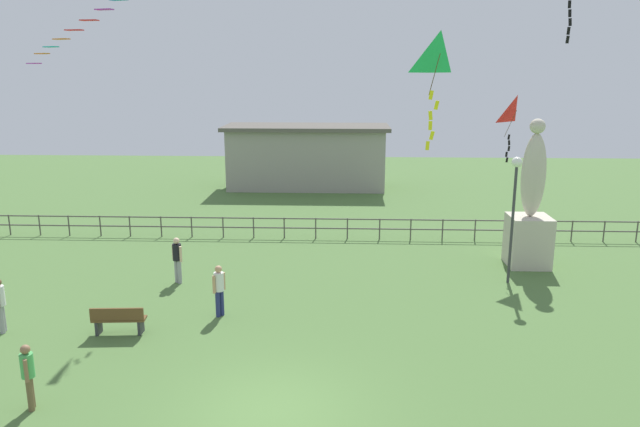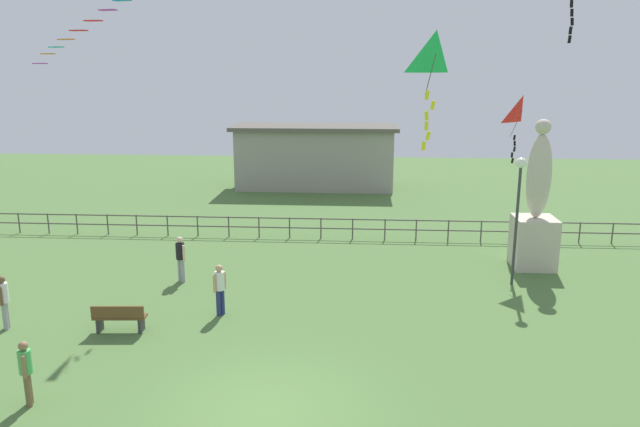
{
  "view_description": "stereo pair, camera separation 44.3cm",
  "coord_description": "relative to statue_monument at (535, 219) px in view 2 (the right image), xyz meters",
  "views": [
    {
      "loc": [
        1.55,
        -11.86,
        7.38
      ],
      "look_at": [
        0.84,
        5.1,
        3.3
      ],
      "focal_mm": 33.63,
      "sensor_mm": 36.0,
      "label": 1
    },
    {
      "loc": [
        1.99,
        -11.83,
        7.38
      ],
      "look_at": [
        0.84,
        5.1,
        3.3
      ],
      "focal_mm": 33.63,
      "sensor_mm": 36.0,
      "label": 2
    }
  ],
  "objects": [
    {
      "name": "pavilion_building",
      "position": [
        -9.5,
        15.42,
        0.12
      ],
      "size": [
        10.36,
        4.28,
        3.97
      ],
      "color": "gray",
      "rests_on": "ground_plane"
    },
    {
      "name": "kite_5",
      "position": [
        -5.09,
        -9.23,
        5.68
      ],
      "size": [
        0.86,
        0.72,
        2.51
      ],
      "color": "#1EB759"
    },
    {
      "name": "person_0",
      "position": [
        -10.86,
        -5.38,
        -0.96
      ],
      "size": [
        0.32,
        0.42,
        1.62
      ],
      "color": "navy",
      "rests_on": "ground_plane"
    },
    {
      "name": "kite_2",
      "position": [
        -0.64,
        0.63,
        3.92
      ],
      "size": [
        1.0,
        0.95,
        2.53
      ],
      "color": "red"
    },
    {
      "name": "park_bench",
      "position": [
        -13.47,
        -6.83,
        -1.43
      ],
      "size": [
        1.53,
        0.52,
        0.85
      ],
      "color": "brown",
      "rests_on": "ground_plane"
    },
    {
      "name": "person_3",
      "position": [
        -12.94,
        -2.52,
        -0.94
      ],
      "size": [
        0.42,
        0.34,
        1.66
      ],
      "color": "#99999E",
      "rests_on": "ground_plane"
    },
    {
      "name": "statue_monument",
      "position": [
        0.0,
        0.0,
        0.0
      ],
      "size": [
        1.52,
        1.52,
        5.64
      ],
      "color": "beige",
      "rests_on": "ground_plane"
    },
    {
      "name": "lamppost",
      "position": [
        -1.21,
        -1.98,
        1.38
      ],
      "size": [
        0.36,
        0.36,
        4.5
      ],
      "color": "#38383D",
      "rests_on": "ground_plane"
    },
    {
      "name": "ground_plane",
      "position": [
        -8.62,
        -10.58,
        -1.89
      ],
      "size": [
        80.0,
        80.0,
        0.0
      ],
      "primitive_type": "plane",
      "color": "#4C7038"
    },
    {
      "name": "person_4",
      "position": [
        -16.88,
        -6.81,
        -0.96
      ],
      "size": [
        0.3,
        0.48,
        1.63
      ],
      "color": "#99999E",
      "rests_on": "ground_plane"
    },
    {
      "name": "person_2",
      "position": [
        -14.0,
        -10.73,
        -1.0
      ],
      "size": [
        0.29,
        0.44,
        1.55
      ],
      "color": "brown",
      "rests_on": "ground_plane"
    },
    {
      "name": "waterfront_railing",
      "position": [
        -8.98,
        3.42,
        -1.27
      ],
      "size": [
        36.04,
        0.06,
        0.95
      ],
      "color": "#4C4742",
      "rests_on": "ground_plane"
    }
  ]
}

